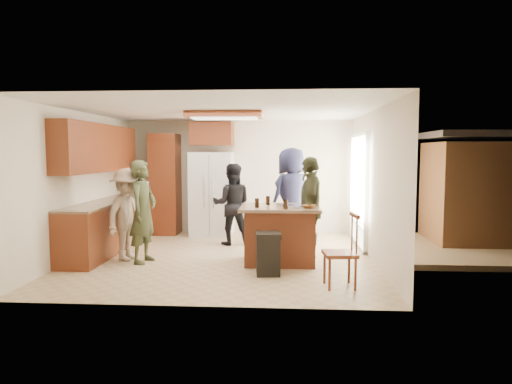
# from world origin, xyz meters

# --- Properties ---
(room_shell) EXTENTS (8.00, 5.20, 5.00)m
(room_shell) POSITION_xyz_m (4.37, 1.64, 0.87)
(room_shell) COLOR tan
(room_shell) RESTS_ON ground
(person_front_left) EXTENTS (0.55, 0.68, 1.67)m
(person_front_left) POSITION_xyz_m (-1.27, -0.43, 0.84)
(person_front_left) COLOR #353A22
(person_front_left) RESTS_ON ground
(person_behind_left) EXTENTS (0.81, 0.55, 1.58)m
(person_behind_left) POSITION_xyz_m (0.00, 1.13, 0.79)
(person_behind_left) COLOR black
(person_behind_left) RESTS_ON ground
(person_behind_right) EXTENTS (1.10, 1.05, 1.89)m
(person_behind_right) POSITION_xyz_m (1.16, 1.30, 0.95)
(person_behind_right) COLOR black
(person_behind_right) RESTS_ON ground
(person_side_right) EXTENTS (0.61, 1.06, 1.73)m
(person_side_right) POSITION_xyz_m (1.46, -0.02, 0.87)
(person_side_right) COLOR #33361F
(person_side_right) RESTS_ON ground
(person_counter) EXTENTS (0.71, 1.08, 1.54)m
(person_counter) POSITION_xyz_m (-1.57, -0.28, 0.77)
(person_counter) COLOR #9D856B
(person_counter) RESTS_ON ground
(left_cabinetry) EXTENTS (0.64, 3.00, 2.30)m
(left_cabinetry) POSITION_xyz_m (-2.24, 0.40, 0.96)
(left_cabinetry) COLOR maroon
(left_cabinetry) RESTS_ON ground
(back_wall_units) EXTENTS (1.80, 0.60, 2.45)m
(back_wall_units) POSITION_xyz_m (-1.33, 2.20, 1.38)
(back_wall_units) COLOR maroon
(back_wall_units) RESTS_ON ground
(refrigerator) EXTENTS (0.90, 0.76, 1.80)m
(refrigerator) POSITION_xyz_m (-0.55, 2.12, 0.90)
(refrigerator) COLOR white
(refrigerator) RESTS_ON ground
(kitchen_island) EXTENTS (1.28, 1.03, 0.93)m
(kitchen_island) POSITION_xyz_m (0.96, -0.30, 0.47)
(kitchen_island) COLOR #AB4E2C
(kitchen_island) RESTS_ON ground
(island_items) EXTENTS (0.99, 0.67, 0.15)m
(island_items) POSITION_xyz_m (1.18, -0.40, 0.97)
(island_items) COLOR silver
(island_items) RESTS_ON kitchen_island
(trash_bin) EXTENTS (0.40, 0.40, 0.63)m
(trash_bin) POSITION_xyz_m (0.80, -1.05, 0.32)
(trash_bin) COLOR black
(trash_bin) RESTS_ON ground
(spindle_chair) EXTENTS (0.46, 0.46, 0.99)m
(spindle_chair) POSITION_xyz_m (1.80, -1.61, 0.45)
(spindle_chair) COLOR maroon
(spindle_chair) RESTS_ON ground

